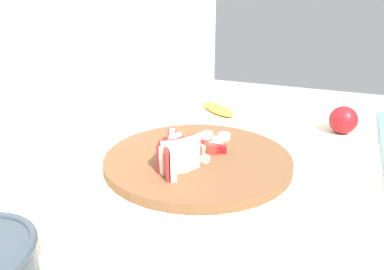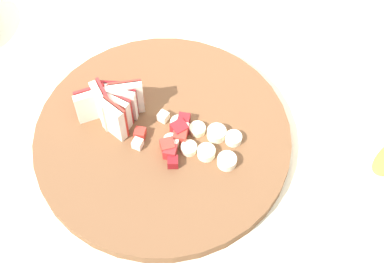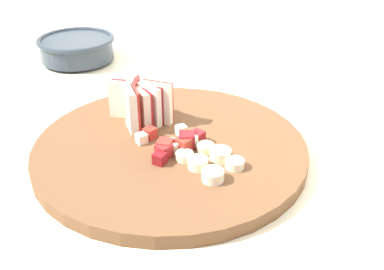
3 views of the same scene
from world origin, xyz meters
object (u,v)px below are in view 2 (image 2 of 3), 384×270
cutting_board (163,139)px  apple_wedge_fan (112,105)px  apple_dice_pile (171,137)px  banana_slice_rows (204,141)px

cutting_board → apple_wedge_fan: size_ratio=4.05×
apple_dice_pile → apple_wedge_fan: bearing=171.1°
cutting_board → apple_dice_pile: apple_dice_pile is taller
apple_wedge_fan → apple_dice_pile: 0.10m
cutting_board → apple_wedge_fan: bearing=172.1°
cutting_board → apple_wedge_fan: apple_wedge_fan is taller
banana_slice_rows → cutting_board: bearing=-176.7°
cutting_board → banana_slice_rows: 0.07m
cutting_board → apple_wedge_fan: (-0.08, 0.01, 0.04)m
cutting_board → apple_wedge_fan: 0.09m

